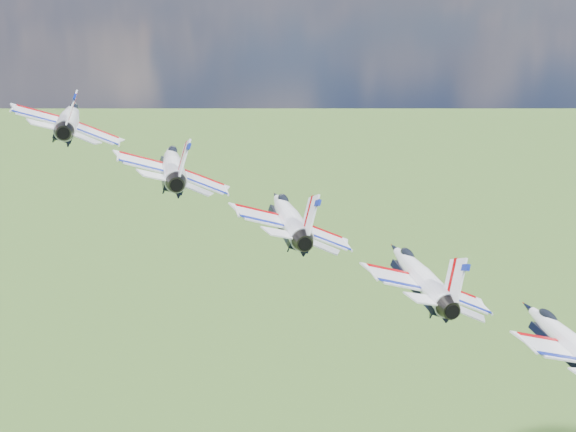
{
  "coord_description": "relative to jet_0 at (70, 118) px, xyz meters",
  "views": [
    {
      "loc": [
        -22.3,
        -57.24,
        173.45
      ],
      "look_at": [
        -9.07,
        8.26,
        152.31
      ],
      "focal_mm": 50.0,
      "sensor_mm": 36.0,
      "label": 1
    }
  ],
  "objects": [
    {
      "name": "jet_3",
      "position": [
        28.25,
        -22.62,
        -9.89
      ],
      "size": [
        11.6,
        15.55,
        7.96
      ],
      "primitive_type": null,
      "rotation": [
        0.0,
        0.36,
        -0.02
      ],
      "color": "white"
    },
    {
      "name": "jet_0",
      "position": [
        0.0,
        0.0,
        0.0
      ],
      "size": [
        11.6,
        15.55,
        7.96
      ],
      "primitive_type": null,
      "rotation": [
        0.0,
        0.36,
        -0.02
      ],
      "color": "white"
    },
    {
      "name": "jet_1",
      "position": [
        9.42,
        -7.54,
        -3.3
      ],
      "size": [
        11.6,
        15.55,
        7.96
      ],
      "primitive_type": null,
      "rotation": [
        0.0,
        0.36,
        -0.02
      ],
      "color": "white"
    },
    {
      "name": "jet_2",
      "position": [
        18.83,
        -15.08,
        -6.59
      ],
      "size": [
        11.6,
        15.55,
        7.96
      ],
      "primitive_type": null,
      "rotation": [
        0.0,
        0.36,
        -0.02
      ],
      "color": "white"
    },
    {
      "name": "jet_4",
      "position": [
        37.66,
        -30.16,
        -13.19
      ],
      "size": [
        11.6,
        15.55,
        7.96
      ],
      "primitive_type": null,
      "rotation": [
        0.0,
        0.36,
        -0.02
      ],
      "color": "white"
    }
  ]
}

